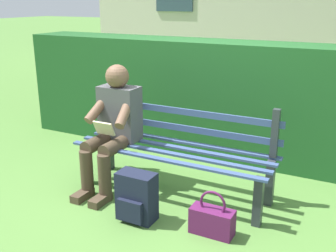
% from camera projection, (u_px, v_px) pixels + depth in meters
% --- Properties ---
extents(ground, '(60.00, 60.00, 0.00)m').
position_uv_depth(ground, '(173.00, 193.00, 3.77)').
color(ground, '#517F38').
extents(park_bench, '(1.86, 0.55, 0.87)m').
position_uv_depth(park_bench, '(176.00, 148.00, 3.70)').
color(park_bench, '#2D3338').
rests_on(park_bench, ground).
extents(person_seated, '(0.44, 0.73, 1.17)m').
position_uv_depth(person_seated, '(113.00, 125.00, 3.75)').
color(person_seated, '#4C4C51').
rests_on(person_seated, ground).
extents(hedge_backdrop, '(5.14, 0.66, 1.38)m').
position_uv_depth(hedge_backdrop, '(226.00, 97.00, 4.56)').
color(hedge_backdrop, '#1E5123').
rests_on(hedge_backdrop, ground).
extents(backpack, '(0.31, 0.25, 0.41)m').
position_uv_depth(backpack, '(136.00, 197.00, 3.26)').
color(backpack, '#191E33').
rests_on(backpack, ground).
extents(handbag, '(0.34, 0.15, 0.36)m').
position_uv_depth(handbag, '(212.00, 220.00, 3.08)').
color(handbag, '#59194C').
rests_on(handbag, ground).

